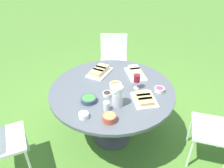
# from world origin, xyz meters

# --- Properties ---
(ground_plane) EXTENTS (40.00, 40.00, 0.00)m
(ground_plane) POSITION_xyz_m (0.00, 0.00, 0.00)
(ground_plane) COLOR #4C7A2D
(dining_table) EXTENTS (1.41, 1.41, 0.77)m
(dining_table) POSITION_xyz_m (0.00, 0.00, 0.68)
(dining_table) COLOR #4C4C51
(dining_table) RESTS_ON ground_plane
(chair_near_right) EXTENTS (0.53, 0.51, 0.89)m
(chair_near_right) POSITION_xyz_m (-0.28, 1.18, 0.52)
(chair_near_right) COLOR white
(chair_near_right) RESTS_ON ground_plane
(chair_far_back) EXTENTS (0.58, 0.59, 0.89)m
(chair_far_back) POSITION_xyz_m (-1.12, -0.61, 0.52)
(chair_far_back) COLOR white
(chair_far_back) RESTS_ON ground_plane
(water_pitcher) EXTENTS (0.12, 0.11, 0.22)m
(water_pitcher) POSITION_xyz_m (0.23, 0.19, 0.88)
(water_pitcher) COLOR silver
(water_pitcher) RESTS_ON dining_table
(wine_glass) EXTENTS (0.07, 0.07, 0.17)m
(wine_glass) POSITION_xyz_m (-0.14, 0.23, 0.90)
(wine_glass) COLOR silver
(wine_glass) RESTS_ON dining_table
(platter_bread_main) EXTENTS (0.34, 0.23, 0.07)m
(platter_bread_main) POSITION_xyz_m (-0.21, -0.30, 0.80)
(platter_bread_main) COLOR white
(platter_bread_main) RESTS_ON dining_table
(platter_charcuterie) EXTENTS (0.37, 0.36, 0.06)m
(platter_charcuterie) POSITION_xyz_m (0.03, 0.40, 0.80)
(platter_charcuterie) COLOR white
(platter_charcuterie) RESTS_ON dining_table
(platter_sandwich_side) EXTENTS (0.39, 0.38, 0.07)m
(platter_sandwich_side) POSITION_xyz_m (-0.41, 0.09, 0.80)
(platter_sandwich_side) COLOR white
(platter_sandwich_side) RESTS_ON dining_table
(bowl_fries) EXTENTS (0.13, 0.13, 0.07)m
(bowl_fries) POSITION_xyz_m (0.47, 0.24, 0.81)
(bowl_fries) COLOR #B74733
(bowl_fries) RESTS_ON dining_table
(bowl_salad) EXTENTS (0.16, 0.16, 0.05)m
(bowl_salad) POSITION_xyz_m (0.32, -0.09, 0.80)
(bowl_salad) COLOR #334256
(bowl_salad) RESTS_ON dining_table
(bowl_olives) EXTENTS (0.10, 0.10, 0.04)m
(bowl_olives) POSITION_xyz_m (0.14, 0.02, 0.79)
(bowl_olives) COLOR beige
(bowl_olives) RESTS_ON dining_table
(bowl_dip_red) EXTENTS (0.11, 0.11, 0.04)m
(bowl_dip_red) POSITION_xyz_m (-0.21, 0.48, 0.80)
(bowl_dip_red) COLOR beige
(bowl_dip_red) RESTS_ON dining_table
(bowl_dip_cream) EXTENTS (0.09, 0.09, 0.05)m
(bowl_dip_cream) POSITION_xyz_m (0.55, 0.01, 0.80)
(bowl_dip_cream) COLOR white
(bowl_dip_cream) RESTS_ON dining_table
(bowl_roasted_veg) EXTENTS (0.13, 0.13, 0.06)m
(bowl_roasted_veg) POSITION_xyz_m (-0.03, 0.03, 0.80)
(bowl_roasted_veg) COLOR beige
(bowl_roasted_veg) RESTS_ON dining_table
(cup_water_near) EXTENTS (0.06, 0.06, 0.09)m
(cup_water_near) POSITION_xyz_m (0.35, 0.14, 0.82)
(cup_water_near) COLOR silver
(cup_water_near) RESTS_ON dining_table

